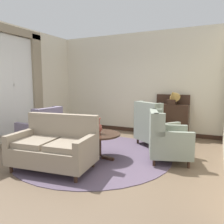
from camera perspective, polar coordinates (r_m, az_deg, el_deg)
ground at (r=4.73m, az=-6.71°, el=-11.88°), size 8.18×8.18×0.00m
wall_back at (r=7.10m, az=5.94°, el=7.36°), size 5.41×0.08×3.10m
wall_left at (r=6.84m, az=-21.80°, el=6.86°), size 0.08×4.09×3.10m
baseboard_back at (r=7.21m, az=5.63°, el=-4.58°), size 5.25×0.03×0.12m
area_rug at (r=4.97m, az=-4.83°, el=-10.81°), size 3.38×3.38×0.01m
window_with_curtains at (r=6.49m, az=-24.06°, el=7.81°), size 0.12×1.96×2.86m
coffee_table at (r=4.61m, az=-3.41°, el=-6.70°), size 0.89×0.89×0.53m
porcelain_vase at (r=4.52m, az=-3.53°, el=-3.95°), size 0.15×0.15×0.33m
settee at (r=4.18m, az=-14.66°, el=-8.78°), size 1.56×1.02×0.98m
armchair_foreground_right at (r=5.62m, az=10.70°, el=-4.01°), size 1.15×1.15×1.11m
armchair_far_left at (r=5.58m, az=-17.72°, el=-4.66°), size 0.93×0.81×1.00m
armchair_near_window at (r=4.56m, az=13.79°, el=-6.99°), size 0.99×0.99×1.02m
sideboard at (r=6.57m, az=15.08°, el=-1.66°), size 0.95×0.35×1.24m
gramophone at (r=6.41m, az=15.53°, el=3.89°), size 0.37×0.45×0.48m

